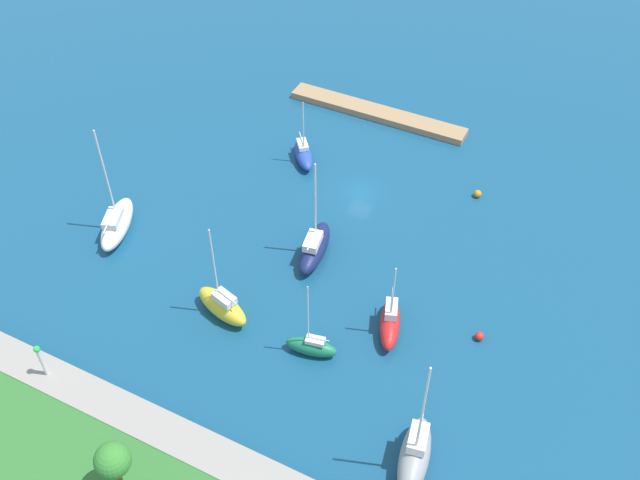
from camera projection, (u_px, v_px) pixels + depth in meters
The scene contains 14 objects.
water at pixel (361, 193), 79.87m from camera, with size 160.00×160.00×0.00m, color navy.
pier_dock at pixel (377, 113), 90.05m from camera, with size 22.90×2.72×0.85m, color #997A56.
breakwater at pixel (181, 442), 57.33m from camera, with size 68.21×3.22×1.34m, color gray.
harbor_beacon at pixel (41, 359), 59.66m from camera, with size 0.56×0.56×3.73m.
park_tree_midwest at pixel (113, 460), 51.05m from camera, with size 2.70×2.70×5.55m.
sailboat_white_west_end at pixel (117, 223), 74.54m from camera, with size 5.16×8.17×12.70m.
sailboat_red_off_beacon at pixel (390, 322), 65.33m from camera, with size 3.69×6.24×8.67m.
sailboat_yellow_mid_basin at pixel (222, 306), 66.55m from camera, with size 6.39×3.65×10.83m.
sailboat_navy_near_pier at pixel (315, 247), 72.12m from camera, with size 3.64×7.70×11.49m.
sailboat_gray_by_breakwater at pixel (415, 455), 55.54m from camera, with size 3.54×7.25×13.58m.
sailboat_green_center_basin at pixel (311, 346), 63.70m from camera, with size 4.89×2.38×8.81m.
sailboat_blue_far_north at pixel (303, 154), 83.26m from camera, with size 4.92×5.50×8.24m.
mooring_buoy_orange at pixel (478, 194), 79.11m from camera, with size 0.84×0.84×0.84m, color orange.
mooring_buoy_red at pixel (479, 336), 65.16m from camera, with size 0.82×0.82×0.82m, color red.
Camera 1 is at (-23.06, 56.10, 52.42)m, focal length 40.46 mm.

